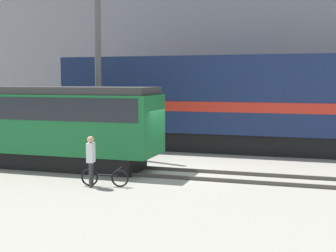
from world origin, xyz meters
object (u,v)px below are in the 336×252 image
object	(u,v)px
person	(91,156)
utility_pole_left	(98,60)
freight_locomotive	(228,102)
streetcar	(24,121)
bicycle	(105,178)

from	to	relation	value
person	utility_pole_left	xyz separation A→B (m)	(-2.73, 6.26, 3.53)
freight_locomotive	person	world-z (taller)	freight_locomotive
person	streetcar	bearing A→B (deg)	148.25
freight_locomotive	utility_pole_left	size ratio (longest dim) A/B	1.89
streetcar	person	size ratio (longest dim) A/B	6.73
freight_locomotive	streetcar	distance (m)	10.22
freight_locomotive	streetcar	xyz separation A→B (m)	(-7.59, -6.81, -0.62)
bicycle	person	xyz separation A→B (m)	(-0.41, -0.21, 0.77)
bicycle	utility_pole_left	world-z (taller)	utility_pole_left
streetcar	utility_pole_left	bearing A→B (deg)	61.12
person	freight_locomotive	bearing A→B (deg)	72.85
bicycle	person	bearing A→B (deg)	-152.25
streetcar	utility_pole_left	xyz separation A→B (m)	(1.88, 3.41, 2.67)
person	bicycle	bearing A→B (deg)	27.75
bicycle	utility_pole_left	bearing A→B (deg)	117.42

